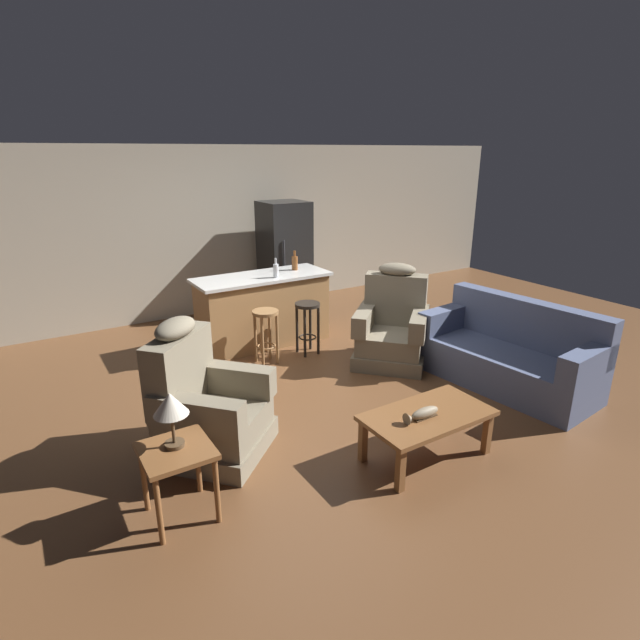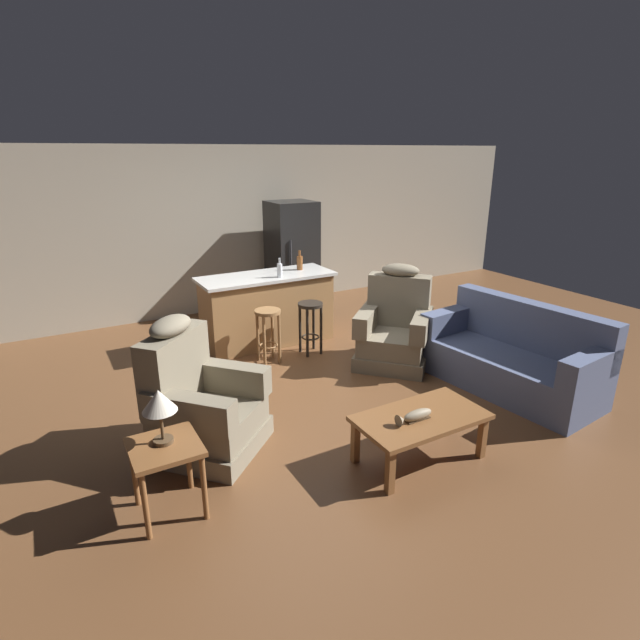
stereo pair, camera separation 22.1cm
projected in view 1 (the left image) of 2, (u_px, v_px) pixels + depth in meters
name	position (u px, v px, depth m)	size (l,w,h in m)	color
ground_plane	(316.00, 379.00, 5.79)	(12.00, 12.00, 0.00)	brown
back_wall	(212.00, 231.00, 7.87)	(12.00, 0.05, 2.60)	#A89E89
coffee_table	(427.00, 419.00, 4.20)	(1.10, 0.60, 0.42)	brown
fish_figurine	(422.00, 414.00, 4.09)	(0.34, 0.10, 0.10)	#4C3823
couch	(510.00, 355.00, 5.57)	(1.03, 1.98, 0.94)	#4C5675
recliner_near_lamp	(205.00, 407.00, 4.29)	(1.19, 1.19, 1.20)	#756B56
recliner_near_island	(392.00, 328.00, 6.17)	(1.19, 1.19, 1.20)	#756B56
end_table	(177.00, 461.00, 3.47)	(0.48, 0.48, 0.56)	brown
table_lamp	(171.00, 406.00, 3.37)	(0.24, 0.24, 0.41)	#4C3823
kitchen_island	(263.00, 310.00, 6.71)	(1.80, 0.70, 0.95)	#9E7042
bar_stool_left	(266.00, 327.00, 6.08)	(0.32, 0.32, 0.68)	olive
bar_stool_right	(307.00, 319.00, 6.37)	(0.32, 0.32, 0.68)	black
refrigerator	(285.00, 257.00, 8.04)	(0.70, 0.69, 1.76)	black
bottle_tall_green	(295.00, 263.00, 6.84)	(0.08, 0.08, 0.27)	brown
bottle_short_amber	(276.00, 270.00, 6.43)	(0.07, 0.07, 0.25)	silver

